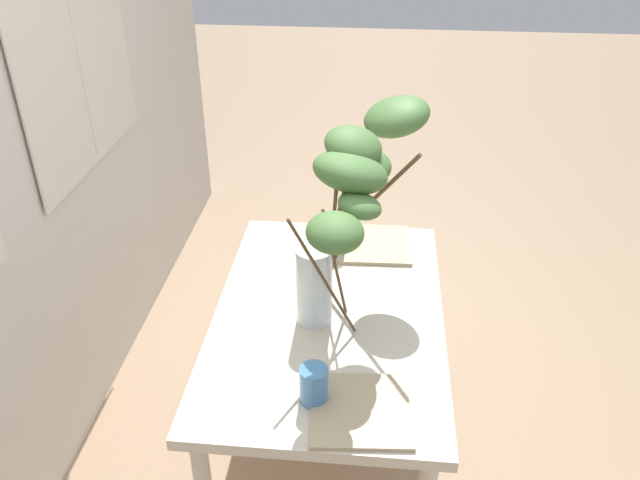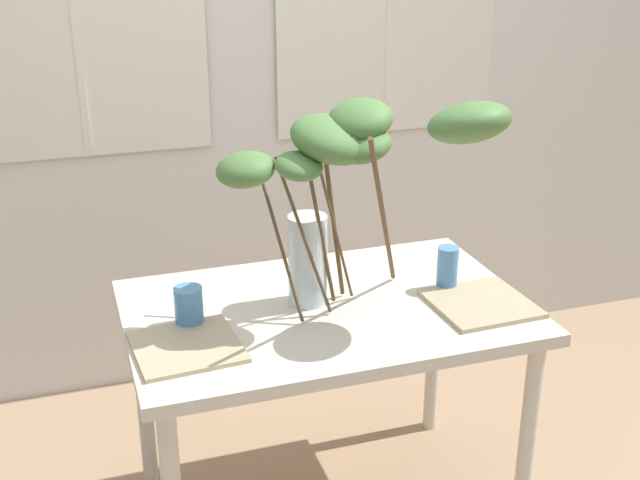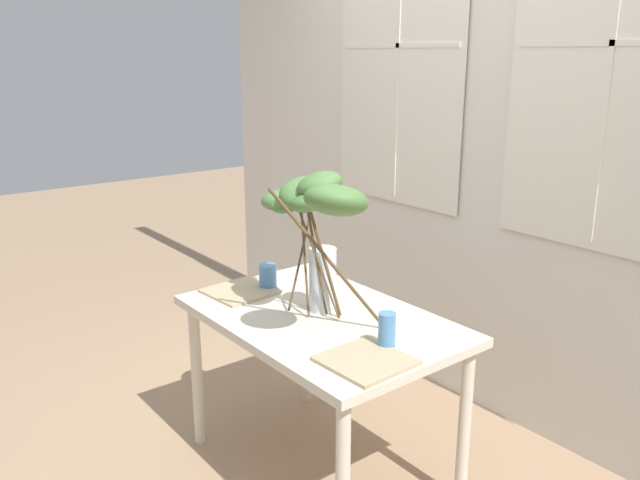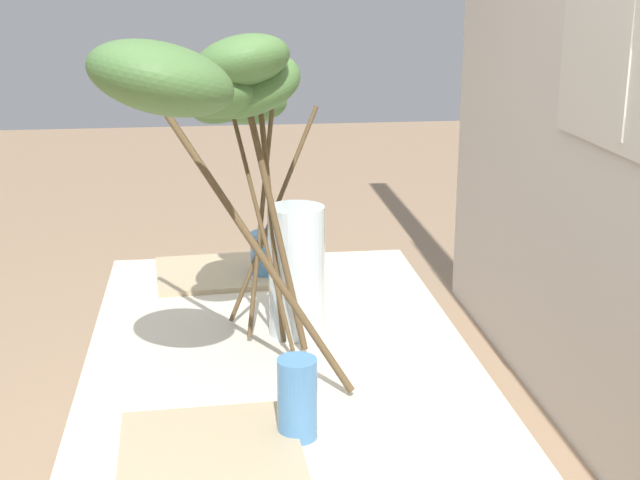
{
  "view_description": "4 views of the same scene",
  "coord_description": "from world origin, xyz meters",
  "px_view_note": "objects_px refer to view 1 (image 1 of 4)",
  "views": [
    {
      "loc": [
        -1.67,
        -0.13,
        2.03
      ],
      "look_at": [
        -0.03,
        0.03,
        1.02
      ],
      "focal_mm": 36.17,
      "sensor_mm": 36.0,
      "label": 1
    },
    {
      "loc": [
        -0.69,
        -2.03,
        1.79
      ],
      "look_at": [
        -0.02,
        0.0,
        0.93
      ],
      "focal_mm": 46.28,
      "sensor_mm": 36.0,
      "label": 2
    },
    {
      "loc": [
        1.94,
        -1.53,
        1.75
      ],
      "look_at": [
        -0.04,
        0.03,
        1.03
      ],
      "focal_mm": 36.61,
      "sensor_mm": 36.0,
      "label": 3
    },
    {
      "loc": [
        1.66,
        -0.13,
        1.44
      ],
      "look_at": [
        -0.0,
        0.09,
        0.93
      ],
      "focal_mm": 50.4,
      "sensor_mm": 36.0,
      "label": 4
    }
  ],
  "objects_px": {
    "drinking_glass_blue_left": "(314,385)",
    "plate_square_left": "(361,410)",
    "drinking_glass_blue_right": "(337,235)",
    "dining_table": "(329,332)",
    "plate_square_right": "(374,244)",
    "vase_with_branches": "(355,187)"
  },
  "relations": [
    {
      "from": "vase_with_branches",
      "to": "plate_square_left",
      "type": "xyz_separation_m",
      "value": [
        -0.48,
        -0.05,
        -0.43
      ]
    },
    {
      "from": "vase_with_branches",
      "to": "drinking_glass_blue_right",
      "type": "bearing_deg",
      "value": 11.83
    },
    {
      "from": "drinking_glass_blue_left",
      "to": "plate_square_left",
      "type": "distance_m",
      "value": 0.14
    },
    {
      "from": "drinking_glass_blue_right",
      "to": "plate_square_right",
      "type": "distance_m",
      "value": 0.16
    },
    {
      "from": "plate_square_left",
      "to": "drinking_glass_blue_right",
      "type": "bearing_deg",
      "value": 8.59
    },
    {
      "from": "plate_square_left",
      "to": "plate_square_right",
      "type": "height_order",
      "value": "plate_square_right"
    },
    {
      "from": "drinking_glass_blue_right",
      "to": "drinking_glass_blue_left",
      "type": "bearing_deg",
      "value": 179.45
    },
    {
      "from": "drinking_glass_blue_right",
      "to": "plate_square_left",
      "type": "height_order",
      "value": "drinking_glass_blue_right"
    },
    {
      "from": "drinking_glass_blue_left",
      "to": "plate_square_right",
      "type": "distance_m",
      "value": 0.84
    },
    {
      "from": "drinking_glass_blue_left",
      "to": "drinking_glass_blue_right",
      "type": "relative_size",
      "value": 0.84
    },
    {
      "from": "vase_with_branches",
      "to": "plate_square_right",
      "type": "xyz_separation_m",
      "value": [
        0.38,
        -0.07,
        -0.43
      ]
    },
    {
      "from": "drinking_glass_blue_left",
      "to": "drinking_glass_blue_right",
      "type": "bearing_deg",
      "value": -0.55
    },
    {
      "from": "vase_with_branches",
      "to": "drinking_glass_blue_left",
      "type": "bearing_deg",
      "value": 170.08
    },
    {
      "from": "drinking_glass_blue_left",
      "to": "plate_square_left",
      "type": "relative_size",
      "value": 0.42
    },
    {
      "from": "dining_table",
      "to": "drinking_glass_blue_right",
      "type": "height_order",
      "value": "drinking_glass_blue_right"
    },
    {
      "from": "vase_with_branches",
      "to": "plate_square_right",
      "type": "height_order",
      "value": "vase_with_branches"
    },
    {
      "from": "dining_table",
      "to": "vase_with_branches",
      "type": "relative_size",
      "value": 1.41
    },
    {
      "from": "dining_table",
      "to": "plate_square_right",
      "type": "relative_size",
      "value": 4.16
    },
    {
      "from": "plate_square_left",
      "to": "plate_square_right",
      "type": "bearing_deg",
      "value": -1.04
    },
    {
      "from": "drinking_glass_blue_right",
      "to": "plate_square_right",
      "type": "relative_size",
      "value": 0.48
    },
    {
      "from": "plate_square_left",
      "to": "plate_square_right",
      "type": "xyz_separation_m",
      "value": [
        0.85,
        -0.02,
        0.0
      ]
    },
    {
      "from": "drinking_glass_blue_right",
      "to": "plate_square_left",
      "type": "relative_size",
      "value": 0.5
    }
  ]
}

